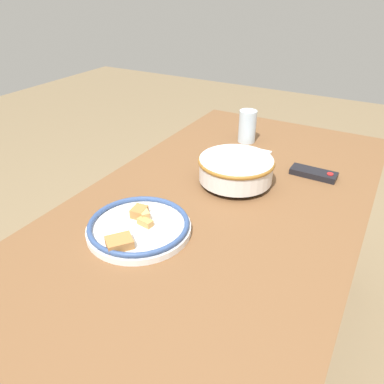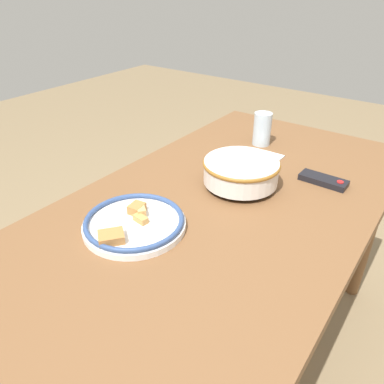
# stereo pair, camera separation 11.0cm
# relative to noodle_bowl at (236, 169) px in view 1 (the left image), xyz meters

# --- Properties ---
(ground_plane) EXTENTS (8.00, 8.00, 0.00)m
(ground_plane) POSITION_rel_noodle_bowl_xyz_m (0.14, 0.01, -0.80)
(ground_plane) COLOR #7F6B4C
(dining_table) EXTENTS (1.59, 0.82, 0.74)m
(dining_table) POSITION_rel_noodle_bowl_xyz_m (0.14, 0.01, -0.13)
(dining_table) COLOR brown
(dining_table) RESTS_ON ground_plane
(noodle_bowl) EXTENTS (0.25, 0.25, 0.09)m
(noodle_bowl) POSITION_rel_noodle_bowl_xyz_m (0.00, 0.00, 0.00)
(noodle_bowl) COLOR silver
(noodle_bowl) RESTS_ON dining_table
(food_plate) EXTENTS (0.28, 0.28, 0.04)m
(food_plate) POSITION_rel_noodle_bowl_xyz_m (0.37, -0.12, -0.04)
(food_plate) COLOR white
(food_plate) RESTS_ON dining_table
(tv_remote) EXTENTS (0.06, 0.15, 0.02)m
(tv_remote) POSITION_rel_noodle_bowl_xyz_m (-0.18, 0.21, -0.04)
(tv_remote) COLOR black
(tv_remote) RESTS_ON dining_table
(drinking_glass) EXTENTS (0.07, 0.07, 0.13)m
(drinking_glass) POSITION_rel_noodle_bowl_xyz_m (-0.35, -0.10, 0.01)
(drinking_glass) COLOR silver
(drinking_glass) RESTS_ON dining_table
(folded_napkin) EXTENTS (0.13, 0.09, 0.01)m
(folded_napkin) POSITION_rel_noodle_bowl_xyz_m (-0.23, -0.02, -0.05)
(folded_napkin) COLOR white
(folded_napkin) RESTS_ON dining_table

